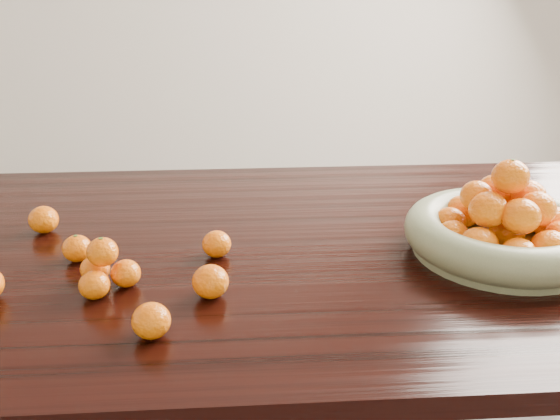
{
  "coord_description": "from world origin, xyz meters",
  "views": [
    {
      "loc": [
        -0.06,
        -1.16,
        1.28
      ],
      "look_at": [
        0.02,
        -0.02,
        0.83
      ],
      "focal_mm": 40.0,
      "sensor_mm": 36.0,
      "label": 1
    }
  ],
  "objects": [
    {
      "name": "dining_table",
      "position": [
        0.0,
        0.0,
        0.66
      ],
      "size": [
        2.0,
        1.0,
        0.75
      ],
      "color": "black",
      "rests_on": "ground"
    },
    {
      "name": "loose_orange_0",
      "position": [
        -0.37,
        -0.06,
        0.78
      ],
      "size": [
        0.06,
        0.06,
        0.05
      ],
      "primitive_type": "ellipsoid",
      "color": "orange",
      "rests_on": "dining_table"
    },
    {
      "name": "orange_pyramid",
      "position": [
        -0.3,
        -0.17,
        0.79
      ],
      "size": [
        0.11,
        0.11,
        0.1
      ],
      "rotation": [
        0.0,
        0.0,
        -0.34
      ],
      "color": "orange",
      "rests_on": "dining_table"
    },
    {
      "name": "loose_orange_2",
      "position": [
        -0.11,
        -0.21,
        0.78
      ],
      "size": [
        0.06,
        0.06,
        0.06
      ],
      "primitive_type": "ellipsoid",
      "color": "orange",
      "rests_on": "dining_table"
    },
    {
      "name": "loose_orange_1",
      "position": [
        -0.2,
        -0.33,
        0.78
      ],
      "size": [
        0.06,
        0.06,
        0.06
      ],
      "primitive_type": "ellipsoid",
      "color": "orange",
      "rests_on": "dining_table"
    },
    {
      "name": "loose_orange_3",
      "position": [
        -0.47,
        0.09,
        0.78
      ],
      "size": [
        0.06,
        0.06,
        0.06
      ],
      "primitive_type": "ellipsoid",
      "color": "orange",
      "rests_on": "dining_table"
    },
    {
      "name": "fruit_bowl",
      "position": [
        0.45,
        -0.08,
        0.8
      ],
      "size": [
        0.38,
        0.38,
        0.19
      ],
      "rotation": [
        0.0,
        0.0,
        -0.02
      ],
      "color": "gray",
      "rests_on": "dining_table"
    },
    {
      "name": "loose_orange_5",
      "position": [
        -0.1,
        -0.05,
        0.78
      ],
      "size": [
        0.06,
        0.06,
        0.05
      ],
      "primitive_type": "ellipsoid",
      "color": "orange",
      "rests_on": "dining_table"
    }
  ]
}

